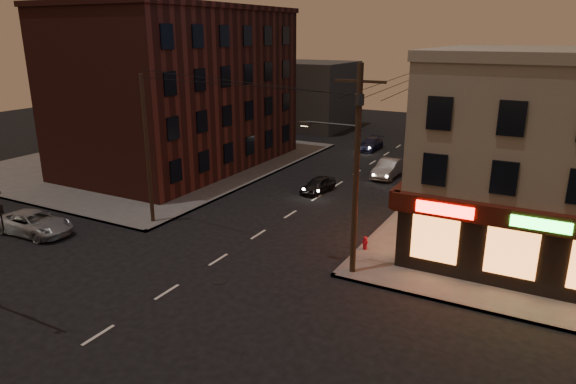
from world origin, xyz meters
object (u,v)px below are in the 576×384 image
Objects in this scene: sedan_near at (318,185)px; sedan_far at (371,144)px; suv_cross at (34,223)px; fire_hydrant at (365,242)px; sedan_mid at (388,168)px.

sedan_near is 15.76m from sedan_far.
fire_hydrant is at bearing -71.78° from suv_cross.
suv_cross reaches higher than fire_hydrant.
sedan_near is 0.78× the size of sedan_mid.
sedan_near is 11.06m from fire_hydrant.
sedan_far reaches higher than fire_hydrant.
sedan_near is at bearing 128.61° from fire_hydrant.
sedan_mid is 1.08× the size of sedan_far.
suv_cross is at bearing -118.36° from sedan_near.
sedan_far is at bearing 118.77° from sedan_mid.
sedan_mid is at bearing -61.22° from sedan_far.
fire_hydrant is at bearing -43.95° from sedan_near.
sedan_mid is 10.27m from sedan_far.
sedan_mid reaches higher than sedan_near.
sedan_mid is 5.88× the size of fire_hydrant.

